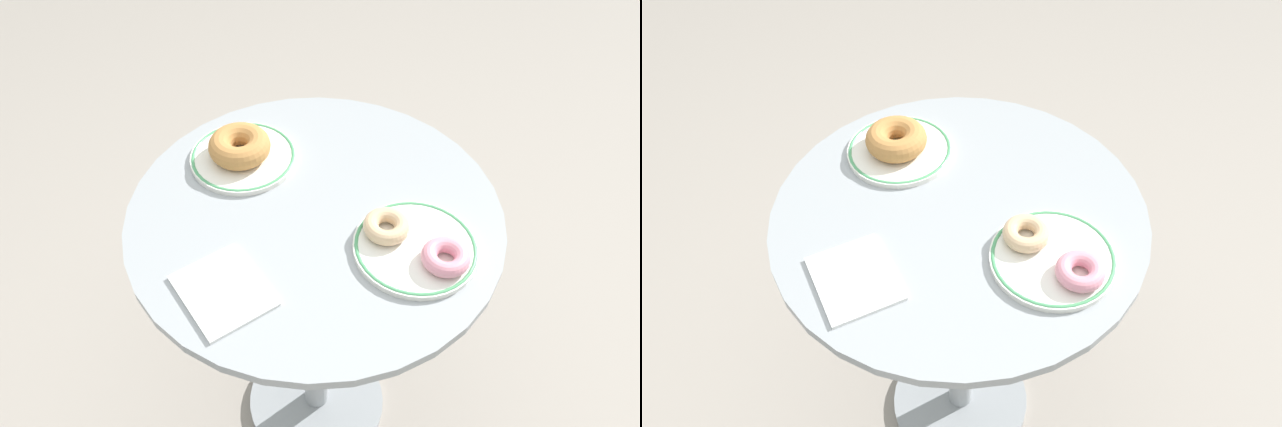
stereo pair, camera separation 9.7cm
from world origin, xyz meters
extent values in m
cube|color=#9E9389|center=(0.00, 0.00, -0.01)|extent=(7.00, 7.00, 0.02)
cylinder|color=#999EA3|center=(0.00, 0.00, 0.70)|extent=(0.63, 0.63, 0.02)
cylinder|color=#999EA3|center=(0.00, 0.00, 0.36)|extent=(0.06, 0.06, 0.66)
cylinder|color=#999EA3|center=(0.00, 0.00, 0.01)|extent=(0.33, 0.33, 0.03)
cylinder|color=white|center=(-0.18, 0.03, 0.71)|extent=(0.19, 0.19, 0.01)
torus|color=#4C9E66|center=(-0.18, 0.03, 0.71)|extent=(0.19, 0.19, 0.01)
cylinder|color=white|center=(0.18, 0.02, 0.71)|extent=(0.20, 0.20, 0.01)
torus|color=#4C9E66|center=(0.18, 0.02, 0.71)|extent=(0.19, 0.19, 0.01)
torus|color=#BC7F42|center=(-0.18, 0.03, 0.74)|extent=(0.12, 0.12, 0.04)
torus|color=pink|center=(0.23, 0.02, 0.73)|extent=(0.10, 0.10, 0.03)
torus|color=#E0B789|center=(0.13, 0.02, 0.73)|extent=(0.10, 0.10, 0.03)
cube|color=white|center=(-0.01, -0.22, 0.71)|extent=(0.17, 0.16, 0.01)
camera|label=1|loc=(0.41, -0.57, 1.45)|focal=33.99mm
camera|label=2|loc=(0.48, -0.51, 1.45)|focal=33.99mm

